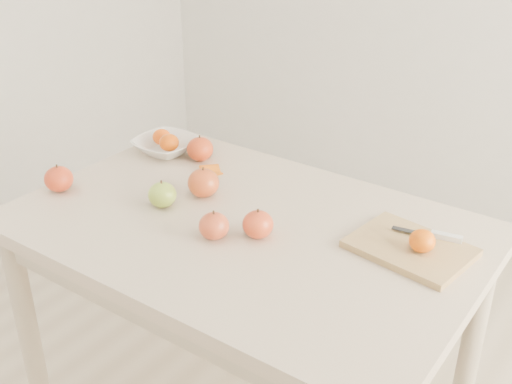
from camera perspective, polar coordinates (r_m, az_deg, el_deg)
The scene contains 15 objects.
table at distance 1.72m, azimuth -0.97°, elevation -5.63°, with size 1.20×0.80×0.75m.
cutting_board at distance 1.59m, azimuth 13.55°, elevation -4.88°, with size 0.27×0.20×0.02m, color tan.
board_tangerine at distance 1.56m, azimuth 14.56°, elevation -4.23°, with size 0.06×0.06×0.05m, color #D55707.
fruit_bowl at distance 2.08m, azimuth -8.03°, elevation 4.10°, with size 0.19×0.19×0.05m, color white.
bowl_tangerine_near at distance 2.10m, azimuth -8.39°, elevation 4.88°, with size 0.06×0.06×0.05m, color #E25407.
bowl_tangerine_far at distance 2.05m, azimuth -7.73°, elevation 4.38°, with size 0.06×0.06×0.06m, color #C75D07.
orange_peel_a at distance 1.95m, azimuth -4.12°, elevation 1.88°, with size 0.06×0.04×0.00m, color orange.
orange_peel_b at distance 1.93m, azimuth -3.77°, elevation 1.69°, with size 0.04×0.04×0.00m, color #CF5F0E.
paring_knife at distance 1.63m, azimuth 16.08°, elevation -3.76°, with size 0.17×0.06×0.01m.
apple_green at distance 1.75m, azimuth -8.33°, elevation -0.24°, with size 0.08×0.08×0.07m, color olive.
apple_red_e at distance 1.59m, azimuth 0.17°, elevation -2.89°, with size 0.08×0.08×0.07m, color #A60E19.
apple_red_d at distance 1.90m, azimuth -17.13°, elevation 1.11°, with size 0.08×0.08×0.07m, color maroon.
apple_red_c at distance 1.59m, azimuth -3.76°, elevation -3.03°, with size 0.08×0.08×0.07m, color maroon.
apple_red_a at distance 2.01m, azimuth -5.00°, elevation 3.82°, with size 0.08×0.08×0.08m, color maroon.
apple_red_b at distance 1.79m, azimuth -4.70°, elevation 0.81°, with size 0.09×0.09×0.08m, color maroon.
Camera 1 is at (0.86, -1.16, 1.59)m, focal length 45.00 mm.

